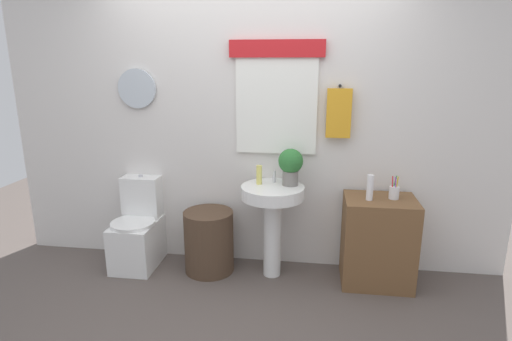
# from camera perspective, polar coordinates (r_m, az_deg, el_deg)

# --- Properties ---
(ground_plane) EXTENTS (8.00, 8.00, 0.00)m
(ground_plane) POSITION_cam_1_polar(r_m,az_deg,el_deg) (3.01, -3.90, -21.63)
(ground_plane) COLOR #564C47
(back_wall) EXTENTS (4.40, 0.18, 2.60)m
(back_wall) POSITION_cam_1_polar(r_m,az_deg,el_deg) (3.59, -0.44, 7.07)
(back_wall) COLOR silver
(back_wall) RESTS_ON ground_plane
(toilet) EXTENTS (0.38, 0.51, 0.81)m
(toilet) POSITION_cam_1_polar(r_m,az_deg,el_deg) (3.89, -16.02, -8.23)
(toilet) COLOR white
(toilet) RESTS_ON ground_plane
(laundry_hamper) EXTENTS (0.43, 0.43, 0.55)m
(laundry_hamper) POSITION_cam_1_polar(r_m,az_deg,el_deg) (3.66, -6.55, -9.74)
(laundry_hamper) COLOR #4C3828
(laundry_hamper) RESTS_ON ground_plane
(pedestal_sink) EXTENTS (0.53, 0.53, 0.80)m
(pedestal_sink) POSITION_cam_1_polar(r_m,az_deg,el_deg) (3.44, 2.31, -5.32)
(pedestal_sink) COLOR white
(pedestal_sink) RESTS_ON ground_plane
(faucet) EXTENTS (0.03, 0.03, 0.10)m
(faucet) POSITION_cam_1_polar(r_m,az_deg,el_deg) (3.48, 2.55, -0.86)
(faucet) COLOR silver
(faucet) RESTS_ON pedestal_sink
(wooden_cabinet) EXTENTS (0.57, 0.44, 0.73)m
(wooden_cabinet) POSITION_cam_1_polar(r_m,az_deg,el_deg) (3.56, 16.55, -9.38)
(wooden_cabinet) COLOR brown
(wooden_cabinet) RESTS_ON ground_plane
(soap_bottle) EXTENTS (0.05, 0.05, 0.16)m
(soap_bottle) POSITION_cam_1_polar(r_m,az_deg,el_deg) (3.42, 0.44, -0.61)
(soap_bottle) COLOR #DBD166
(soap_bottle) RESTS_ON pedestal_sink
(potted_plant) EXTENTS (0.20, 0.20, 0.31)m
(potted_plant) POSITION_cam_1_polar(r_m,az_deg,el_deg) (3.38, 4.84, 0.84)
(potted_plant) COLOR slate
(potted_plant) RESTS_ON pedestal_sink
(lotion_bottle) EXTENTS (0.05, 0.05, 0.21)m
(lotion_bottle) POSITION_cam_1_polar(r_m,az_deg,el_deg) (3.35, 15.56, -2.29)
(lotion_bottle) COLOR white
(lotion_bottle) RESTS_ON wooden_cabinet
(toothbrush_cup) EXTENTS (0.08, 0.08, 0.19)m
(toothbrush_cup) POSITION_cam_1_polar(r_m,az_deg,el_deg) (3.45, 18.64, -2.86)
(toothbrush_cup) COLOR silver
(toothbrush_cup) RESTS_ON wooden_cabinet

